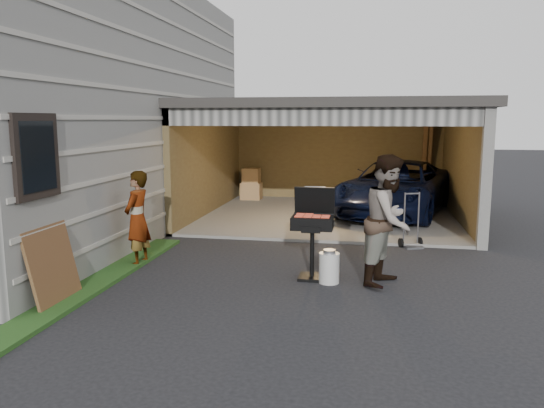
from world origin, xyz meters
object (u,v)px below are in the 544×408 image
at_px(bbq_grill, 313,225).
at_px(propane_tank, 329,268).
at_px(plywood_panel, 52,266).
at_px(hand_truck, 412,237).
at_px(woman, 137,219).
at_px(man, 389,220).
at_px(minivan, 396,190).

bearing_deg(bbq_grill, propane_tank, -34.25).
bearing_deg(propane_tank, plywood_panel, -155.68).
relative_size(propane_tank, hand_truck, 0.43).
xyz_separation_m(propane_tank, plywood_panel, (-3.58, -1.62, 0.30)).
bearing_deg(woman, man, 89.64).
xyz_separation_m(bbq_grill, plywood_panel, (-3.30, -1.81, -0.31)).
bearing_deg(propane_tank, bbq_grill, 145.75).
bearing_deg(man, plywood_panel, 132.88).
distance_m(plywood_panel, hand_truck, 6.52).
bearing_deg(bbq_grill, plywood_panel, -151.28).
height_order(minivan, bbq_grill, bbq_grill).
bearing_deg(minivan, plywood_panel, -106.14).
bearing_deg(propane_tank, woman, 173.00).
bearing_deg(man, propane_tank, 119.79).
xyz_separation_m(man, hand_truck, (0.54, 2.44, -0.77)).
relative_size(man, propane_tank, 4.21).
bearing_deg(propane_tank, man, 8.33).
distance_m(minivan, man, 5.89).
xyz_separation_m(minivan, man, (-0.38, -5.87, 0.30)).
bearing_deg(woman, hand_truck, 118.25).
distance_m(propane_tank, hand_truck, 2.93).
xyz_separation_m(bbq_grill, hand_truck, (1.69, 2.38, -0.64)).
distance_m(woman, bbq_grill, 3.01).
bearing_deg(woman, bbq_grill, 89.39).
height_order(minivan, man, man).
distance_m(propane_tank, plywood_panel, 3.94).
distance_m(bbq_grill, propane_tank, 0.70).
xyz_separation_m(woman, propane_tank, (3.28, -0.40, -0.58)).
xyz_separation_m(minivan, hand_truck, (0.16, -3.43, -0.48)).
xyz_separation_m(minivan, woman, (-4.53, -5.60, 0.13)).
distance_m(man, bbq_grill, 1.16).
bearing_deg(man, minivan, 17.77).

